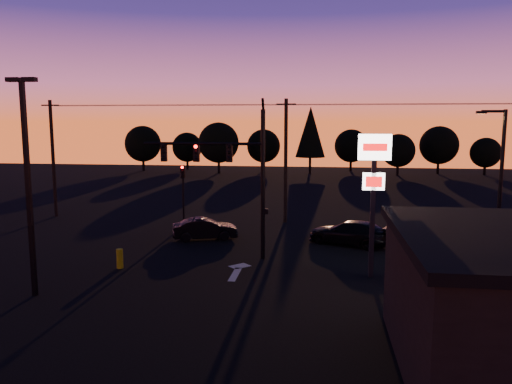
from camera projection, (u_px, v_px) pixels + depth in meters
ground at (221, 280)px, 23.33m from camera, size 120.00×120.00×0.00m
lane_arrow at (237, 270)px, 24.91m from camera, size 1.20×3.10×0.01m
traffic_signal_mast at (233, 168)px, 26.57m from camera, size 6.79×0.52×8.58m
secondary_signal at (183, 187)px, 34.85m from camera, size 0.30×0.31×4.35m
parking_lot_light at (27, 173)px, 20.61m from camera, size 1.25×0.30×9.14m
pylon_sign at (374, 175)px, 23.22m from camera, size 1.50×0.28×6.80m
streetlight at (499, 178)px, 26.33m from camera, size 1.55×0.35×8.00m
utility_pole_0 at (53, 158)px, 38.49m from camera, size 1.40×0.26×9.00m
utility_pole_1 at (286, 160)px, 36.18m from camera, size 1.40×0.26×9.00m
power_wires at (286, 105)px, 35.62m from camera, size 36.00×1.22×0.07m
bollard at (120, 259)px, 25.22m from camera, size 0.33×0.33×0.99m
tree_0 at (143, 144)px, 74.67m from camera, size 5.36×5.36×6.74m
tree_1 at (187, 147)px, 76.94m from camera, size 4.54×4.54×5.71m
tree_2 at (219, 143)px, 71.13m from camera, size 5.77×5.78×7.26m
tree_3 at (264, 146)px, 74.37m from camera, size 4.95×4.95×6.22m
tree_4 at (310, 132)px, 70.22m from camera, size 4.18×4.18×9.50m
tree_5 at (351, 146)px, 74.67m from camera, size 4.95×4.95×6.22m
tree_6 at (398, 151)px, 68.05m from camera, size 4.54×4.54×5.71m
tree_7 at (439, 145)px, 70.14m from camera, size 5.36×5.36×6.74m
tree_8 at (486, 153)px, 68.52m from camera, size 4.12×4.12×5.19m
car_mid at (205, 229)px, 31.42m from camera, size 4.29×2.52×1.34m
car_right at (350, 233)px, 30.06m from camera, size 5.42×3.89×1.46m
suv_parked at (479, 299)px, 18.77m from camera, size 3.12×5.57×1.47m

